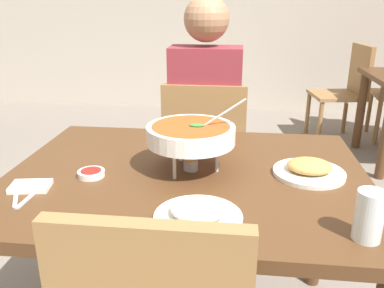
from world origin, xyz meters
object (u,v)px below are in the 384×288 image
Objects in this scene: sauce_dish at (91,173)px; drink_glass at (369,218)px; appetizer_plate at (309,169)px; chair_diner_main at (205,153)px; curry_bowl at (191,135)px; rice_plate at (198,213)px; chair_bg_right at (347,87)px; diner_main at (206,109)px; dining_table_main at (187,199)px.

drink_glass is at bearing -19.34° from sauce_dish.
appetizer_plate is at bearing 101.91° from drink_glass.
appetizer_plate is at bearing 7.49° from sauce_dish.
chair_diner_main is 2.71× the size of curry_bowl.
chair_bg_right is (1.11, 2.92, -0.24)m from rice_plate.
chair_bg_right is at bearing 57.62° from chair_diner_main.
chair_diner_main reaches higher than drink_glass.
rice_plate and appetizer_plate have the same top height.
chair_bg_right is at bearing 57.15° from diner_main.
rice_plate is 0.45m from sauce_dish.
chair_diner_main reaches higher than rice_plate.
chair_bg_right is at bearing 76.97° from drink_glass.
appetizer_plate is 2.67× the size of sauce_dish.
curry_bowl reaches higher than sauce_dish.
chair_bg_right is at bearing 60.90° from sauce_dish.
curry_bowl is 3.69× the size of sauce_dish.
appetizer_plate is at bearing 3.78° from dining_table_main.
rice_plate is at bearing -79.96° from curry_bowl.
sauce_dish is (-0.31, -0.86, -0.01)m from diner_main.
diner_main is at bearing 90.82° from curry_bowl.
chair_diner_main is 6.92× the size of drink_glass.
chair_diner_main is at bearing 119.48° from appetizer_plate.
chair_diner_main is 1.00× the size of chair_bg_right.
dining_table_main is at bearing -176.22° from appetizer_plate.
dining_table_main is at bearing -90.00° from diner_main.
appetizer_plate reaches higher than sauce_dish.
diner_main is (0.00, 0.03, 0.24)m from chair_diner_main.
drink_glass is (0.49, -1.14, 0.04)m from diner_main.
diner_main is at bearing -122.85° from chair_bg_right.
curry_bowl is at bearing 15.63° from sauce_dish.
curry_bowl reaches higher than appetizer_plate.
chair_diner_main is at bearing 93.75° from rice_plate.
appetizer_plate is (0.41, -0.76, 0.00)m from diner_main.
dining_table_main is 13.59× the size of sauce_dish.
sauce_dish is 0.10× the size of chair_bg_right.
sauce_dish is (-0.38, 0.24, -0.01)m from rice_plate.
sauce_dish reaches higher than dining_table_main.
sauce_dish is 3.07m from chair_bg_right.
curry_bowl is 0.61m from drink_glass.
diner_main is 14.56× the size of sauce_dish.
dining_table_main is 5.10× the size of rice_plate.
drink_glass is at bearing -5.67° from rice_plate.
chair_bg_right is at bearing 73.51° from appetizer_plate.
diner_main is at bearing 69.83° from sauce_dish.
diner_main reaches higher than curry_bowl.
rice_plate is (0.06, -0.33, -0.11)m from curry_bowl.
chair_diner_main is 0.69× the size of diner_main.
appetizer_plate is (0.41, -0.73, 0.24)m from chair_diner_main.
rice_plate is 2.67× the size of sauce_dish.
chair_diner_main is 0.24m from diner_main.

